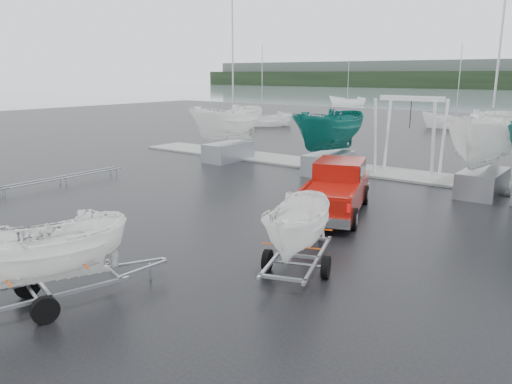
# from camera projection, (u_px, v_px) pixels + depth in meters

# --- Properties ---
(ground_plane) EXTENTS (120.00, 120.00, 0.00)m
(ground_plane) POSITION_uv_depth(u_px,v_px,m) (179.00, 222.00, 18.07)
(ground_plane) COLOR black
(ground_plane) RESTS_ON ground
(dock) EXTENTS (30.00, 3.00, 0.12)m
(dock) POSITION_uv_depth(u_px,v_px,m) (346.00, 168.00, 28.12)
(dock) COLOR gray
(dock) RESTS_ON ground
(pickup_truck) EXTENTS (3.72, 6.06, 1.91)m
(pickup_truck) POSITION_uv_depth(u_px,v_px,m) (337.00, 187.00, 19.18)
(pickup_truck) COLOR maroon
(pickup_truck) RESTS_ON ground
(trailer_hitched) EXTENTS (2.30, 3.79, 4.41)m
(trailer_hitched) POSITION_uv_depth(u_px,v_px,m) (299.00, 185.00, 12.97)
(trailer_hitched) COLOR #95989E
(trailer_hitched) RESTS_ON ground
(trailer_parked) EXTENTS (2.13, 3.79, 4.62)m
(trailer_parked) POSITION_uv_depth(u_px,v_px,m) (35.00, 201.00, 10.89)
(trailer_parked) COLOR #95989E
(trailer_parked) RESTS_ON ground
(boat_hoist) EXTENTS (3.30, 2.18, 4.12)m
(boat_hoist) POSITION_uv_depth(u_px,v_px,m) (410.00, 125.00, 25.45)
(boat_hoist) COLOR silver
(boat_hoist) RESTS_ON ground
(keelboat_0) EXTENTS (2.29, 3.20, 10.45)m
(keelboat_0) POSITION_uv_depth(u_px,v_px,m) (228.00, 101.00, 29.86)
(keelboat_0) COLOR #95989E
(keelboat_0) RESTS_ON ground
(keelboat_1) EXTENTS (2.28, 3.20, 7.15)m
(keelboat_1) POSITION_uv_depth(u_px,v_px,m) (331.00, 106.00, 25.97)
(keelboat_1) COLOR #95989E
(keelboat_1) RESTS_ON ground
(keelboat_2) EXTENTS (2.60, 3.20, 10.77)m
(keelboat_2) POSITION_uv_depth(u_px,v_px,m) (491.00, 100.00, 21.10)
(keelboat_2) COLOR #95989E
(keelboat_2) RESTS_ON ground
(mast_rack_0) EXTENTS (0.56, 6.50, 0.06)m
(mast_rack_0) POSITION_uv_depth(u_px,v_px,m) (63.00, 177.00, 24.07)
(mast_rack_0) COLOR #95989E
(mast_rack_0) RESTS_ON ground
(moored_boat_0) EXTENTS (3.31, 3.30, 11.10)m
(moored_boat_0) POSITION_uv_depth(u_px,v_px,m) (262.00, 126.00, 50.84)
(moored_boat_0) COLOR white
(moored_boat_0) RESTS_ON ground
(moored_boat_1) EXTENTS (3.17, 3.13, 11.17)m
(moored_boat_1) POSITION_uv_depth(u_px,v_px,m) (455.00, 128.00, 48.68)
(moored_boat_1) COLOR white
(moored_boat_1) RESTS_ON ground
(moored_boat_4) EXTENTS (3.06, 3.02, 11.07)m
(moored_boat_4) POSITION_uv_depth(u_px,v_px,m) (347.00, 105.00, 83.87)
(moored_boat_4) COLOR white
(moored_boat_4) RESTS_ON ground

